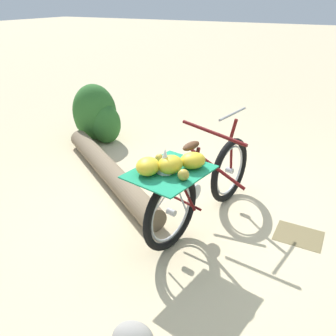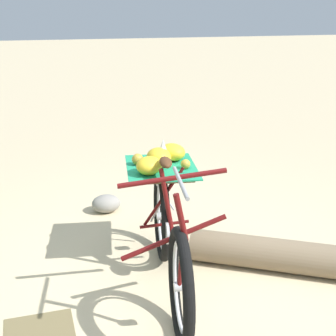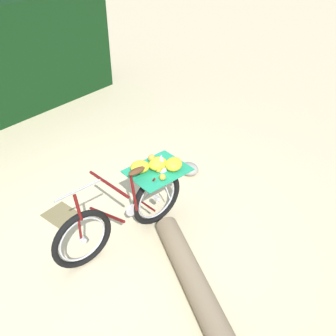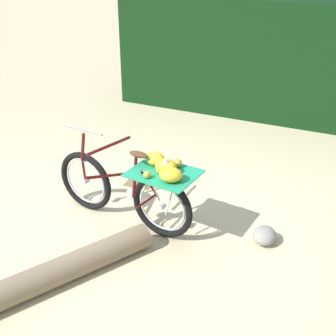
# 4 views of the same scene
# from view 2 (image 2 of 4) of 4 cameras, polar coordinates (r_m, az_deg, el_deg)

# --- Properties ---
(ground_plane) EXTENTS (60.00, 60.00, 0.00)m
(ground_plane) POSITION_cam_2_polar(r_m,az_deg,el_deg) (3.66, -1.21, -14.22)
(ground_plane) COLOR beige
(bicycle) EXTENTS (0.80, 1.80, 1.03)m
(bicycle) POSITION_cam_2_polar(r_m,az_deg,el_deg) (3.55, -0.09, -6.09)
(bicycle) COLOR black
(bicycle) RESTS_ON ground_plane
(path_stone) EXTENTS (0.29, 0.24, 0.18)m
(path_stone) POSITION_cam_2_polar(r_m,az_deg,el_deg) (4.95, -7.26, -4.15)
(path_stone) COLOR gray
(path_stone) RESTS_ON ground_plane
(leaf_litter_patch) EXTENTS (0.44, 0.36, 0.01)m
(leaf_litter_patch) POSITION_cam_2_polar(r_m,az_deg,el_deg) (3.39, -14.86, -17.85)
(leaf_litter_patch) COLOR olive
(leaf_litter_patch) RESTS_ON ground_plane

